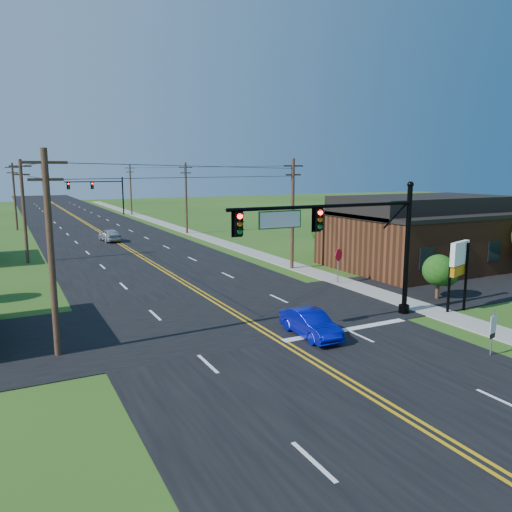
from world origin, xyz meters
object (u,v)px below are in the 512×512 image
stop_sign (338,259)px  signal_mast_far (98,190)px  blue_car (310,324)px  route_sign (493,329)px  signal_mast_main (343,236)px

stop_sign → signal_mast_far: bearing=72.5°
blue_car → stop_sign: (8.13, 8.81, 1.21)m
blue_car → stop_sign: 12.05m
route_sign → stop_sign: 14.77m
blue_car → stop_sign: stop_sign is taller
signal_mast_main → route_sign: 8.23m
signal_mast_far → stop_sign: (5.48, -64.19, -2.69)m
route_sign → signal_mast_main: bearing=103.0°
signal_mast_main → stop_sign: signal_mast_main is taller
signal_mast_main → blue_car: 4.93m
signal_mast_far → route_sign: bearing=-87.8°
signal_mast_far → stop_sign: signal_mast_far is taller
signal_mast_far → blue_car: signal_mast_far is taller
signal_mast_main → blue_car: size_ratio=2.87×
signal_mast_main → signal_mast_far: size_ratio=1.03×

